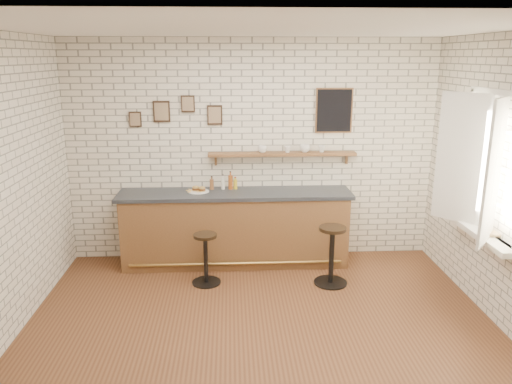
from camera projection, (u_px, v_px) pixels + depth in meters
The scene contains 21 objects.
ground at pixel (261, 326), 5.27m from camera, with size 5.00×5.00×0.00m, color brown.
bar_counter at pixel (235, 228), 6.76m from camera, with size 3.10×0.65×1.01m.
sandwich_plate at pixel (198, 191), 6.64m from camera, with size 0.28×0.28×0.01m, color white.
ciabatta_sandwich at pixel (199, 189), 6.63m from camera, with size 0.19×0.13×0.06m.
potato_chips at pixel (197, 191), 6.64m from camera, with size 0.25×0.18×0.00m.
bitters_bottle_brown at pixel (212, 184), 6.75m from camera, with size 0.06×0.06×0.18m.
bitters_bottle_white at pixel (223, 183), 6.75m from camera, with size 0.05×0.05×0.20m.
bitters_bottle_amber at pixel (230, 182), 6.75m from camera, with size 0.06×0.06×0.25m.
condiment_bottle_yellow at pixel (235, 184), 6.76m from camera, with size 0.05×0.05×0.17m.
bar_stool_left at pixel (206, 257), 6.18m from camera, with size 0.36×0.36×0.65m.
bar_stool_right at pixel (332, 254), 6.16m from camera, with size 0.42×0.42×0.75m.
wall_shelf at pixel (282, 154), 6.73m from camera, with size 2.00×0.18×0.18m.
shelf_cup_a at pixel (263, 149), 6.70m from camera, with size 0.12×0.12×0.09m, color white.
shelf_cup_b at pixel (287, 149), 6.72m from camera, with size 0.09×0.09×0.09m, color white.
shelf_cup_c at pixel (305, 148), 6.73m from camera, with size 0.13×0.13×0.11m, color white.
shelf_cup_d at pixel (322, 149), 6.74m from camera, with size 0.09×0.09×0.09m, color white.
back_wall_decor at pixel (269, 111), 6.65m from camera, with size 2.96×0.02×0.56m.
window_sill at pixel (479, 232), 5.44m from camera, with size 0.20×1.35×0.06m.
casement_window at pixel (483, 165), 5.24m from camera, with size 0.40×1.30×1.56m.
book_lower at pixel (483, 233), 5.30m from camera, with size 0.15×0.20×0.02m, color tan.
book_upper at pixel (483, 231), 5.31m from camera, with size 0.17×0.24×0.02m, color tan.
Camera 1 is at (-0.30, -4.70, 2.76)m, focal length 35.00 mm.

